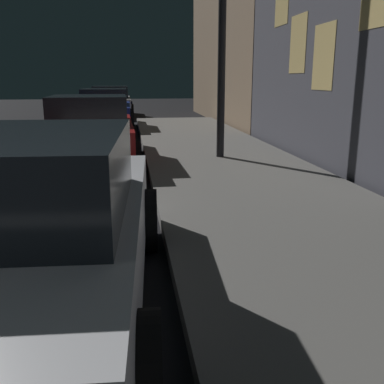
{
  "coord_description": "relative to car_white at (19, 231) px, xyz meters",
  "views": [
    {
      "loc": [
        3.66,
        -0.96,
        1.77
      ],
      "look_at": [
        4.1,
        2.11,
        0.97
      ],
      "focal_mm": 41.1,
      "sensor_mm": 36.0,
      "label": 1
    }
  ],
  "objects": [
    {
      "name": "car_blue",
      "position": [
        0.0,
        12.86,
        0.0
      ],
      "size": [
        1.98,
        4.16,
        1.43
      ],
      "color": "navy",
      "rests_on": "ground"
    },
    {
      "name": "car_silver",
      "position": [
        0.0,
        18.74,
        0.0
      ],
      "size": [
        2.11,
        4.49,
        1.43
      ],
      "color": "#B7B7BF",
      "rests_on": "ground"
    },
    {
      "name": "car_red",
      "position": [
        0.0,
        6.3,
        -0.0
      ],
      "size": [
        2.05,
        4.07,
        1.43
      ],
      "color": "maroon",
      "rests_on": "ground"
    },
    {
      "name": "car_white",
      "position": [
        0.0,
        0.0,
        0.0
      ],
      "size": [
        2.18,
        4.12,
        1.43
      ],
      "color": "silver",
      "rests_on": "ground"
    }
  ]
}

